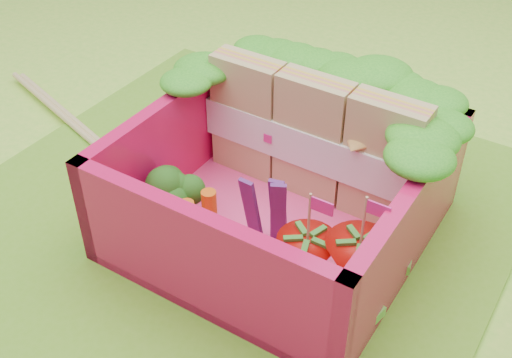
{
  "coord_description": "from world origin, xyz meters",
  "views": [
    {
      "loc": [
        1.41,
        -2.02,
        2.14
      ],
      "look_at": [
        0.14,
        -0.0,
        0.28
      ],
      "focal_mm": 45.0,
      "sensor_mm": 36.0,
      "label": 1
    }
  ],
  "objects": [
    {
      "name": "ground",
      "position": [
        0.0,
        0.0,
        0.0
      ],
      "size": [
        14.0,
        14.0,
        0.0
      ],
      "primitive_type": "plane",
      "color": "#8BDB3E",
      "rests_on": "ground"
    },
    {
      "name": "sandwich_stack",
      "position": [
        0.28,
        0.29,
        0.39
      ],
      "size": [
        1.15,
        0.19,
        0.64
      ],
      "color": "tan",
      "rests_on": "bento_floor"
    },
    {
      "name": "carrot_sticks",
      "position": [
        0.03,
        -0.31,
        0.21
      ],
      "size": [
        0.13,
        0.16,
        0.27
      ],
      "color": "#D55812",
      "rests_on": "bento_floor"
    },
    {
      "name": "placemat",
      "position": [
        0.0,
        0.0,
        0.01
      ],
      "size": [
        2.6,
        2.6,
        0.03
      ],
      "primitive_type": "cube",
      "color": "#6BAE27",
      "rests_on": "ground"
    },
    {
      "name": "bento_floor",
      "position": [
        0.27,
        -0.0,
        0.06
      ],
      "size": [
        1.3,
        1.3,
        0.05
      ],
      "primitive_type": "cube",
      "color": "#FF418A",
      "rests_on": "placemat"
    },
    {
      "name": "chopsticks",
      "position": [
        -0.92,
        0.03,
        0.05
      ],
      "size": [
        2.17,
        0.7,
        0.04
      ],
      "color": "#E3BC7D",
      "rests_on": "placemat"
    },
    {
      "name": "broccoli",
      "position": [
        -0.16,
        -0.25,
        0.25
      ],
      "size": [
        0.31,
        0.31,
        0.25
      ],
      "color": "#74B055",
      "rests_on": "bento_floor"
    },
    {
      "name": "snap_peas",
      "position": [
        0.66,
        -0.21,
        0.11
      ],
      "size": [
        0.59,
        0.56,
        0.05
      ],
      "color": "#54BA3A",
      "rests_on": "bento_floor"
    },
    {
      "name": "strawberry_right",
      "position": [
        0.77,
        -0.22,
        0.23
      ],
      "size": [
        0.28,
        0.28,
        0.52
      ],
      "color": "red",
      "rests_on": "bento_floor"
    },
    {
      "name": "strawberry_left",
      "position": [
        0.57,
        -0.29,
        0.21
      ],
      "size": [
        0.26,
        0.26,
        0.5
      ],
      "color": "red",
      "rests_on": "bento_floor"
    },
    {
      "name": "lettuce_ruffle",
      "position": [
        0.27,
        0.48,
        0.64
      ],
      "size": [
        1.43,
        0.76,
        0.11
      ],
      "color": "#238F1A",
      "rests_on": "bento_box"
    },
    {
      "name": "bento_box",
      "position": [
        0.27,
        -0.0,
        0.31
      ],
      "size": [
        1.3,
        1.3,
        0.55
      ],
      "color": "#D71250",
      "rests_on": "placemat"
    },
    {
      "name": "purple_wedges",
      "position": [
        0.3,
        -0.15,
        0.27
      ],
      "size": [
        0.18,
        0.1,
        0.38
      ],
      "color": "#551B61",
      "rests_on": "bento_floor"
    }
  ]
}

